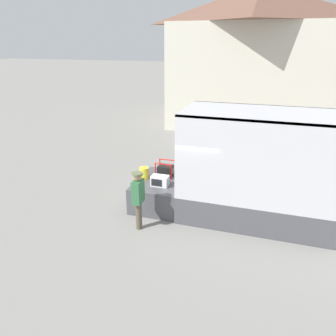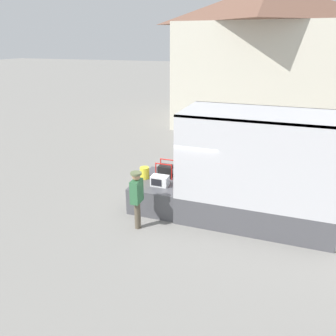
# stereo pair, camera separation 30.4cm
# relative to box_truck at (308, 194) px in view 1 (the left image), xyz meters

# --- Properties ---
(ground_plane) EXTENTS (160.00, 160.00, 0.00)m
(ground_plane) POSITION_rel_box_truck_xyz_m (-3.73, 0.00, -1.03)
(ground_plane) COLOR gray
(box_truck) EXTENTS (6.31, 2.27, 3.35)m
(box_truck) POSITION_rel_box_truck_xyz_m (0.00, 0.00, 0.00)
(box_truck) COLOR white
(box_truck) RESTS_ON ground
(tailgate_deck) EXTENTS (1.60, 2.16, 0.86)m
(tailgate_deck) POSITION_rel_box_truck_xyz_m (-4.53, 0.00, -0.60)
(tailgate_deck) COLOR #4C4C51
(tailgate_deck) RESTS_ON ground
(microwave) EXTENTS (0.55, 0.35, 0.33)m
(microwave) POSITION_rel_box_truck_xyz_m (-4.43, -0.42, -0.00)
(microwave) COLOR white
(microwave) RESTS_ON tailgate_deck
(portable_generator) EXTENTS (0.60, 0.49, 0.54)m
(portable_generator) POSITION_rel_box_truck_xyz_m (-4.49, 0.39, 0.03)
(portable_generator) COLOR black
(portable_generator) RESTS_ON tailgate_deck
(orange_bucket) EXTENTS (0.31, 0.31, 0.39)m
(orange_bucket) POSITION_rel_box_truck_xyz_m (-5.13, -0.02, 0.02)
(orange_bucket) COLOR yellow
(orange_bucket) RESTS_ON tailgate_deck
(worker_person) EXTENTS (0.32, 0.44, 1.78)m
(worker_person) POSITION_rel_box_truck_xyz_m (-4.64, -1.71, 0.07)
(worker_person) COLOR brown
(worker_person) RESTS_ON ground
(house_backdrop) EXTENTS (10.30, 8.17, 8.40)m
(house_backdrop) POSITION_rel_box_truck_xyz_m (-2.68, 13.38, 3.25)
(house_backdrop) COLOR beige
(house_backdrop) RESTS_ON ground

